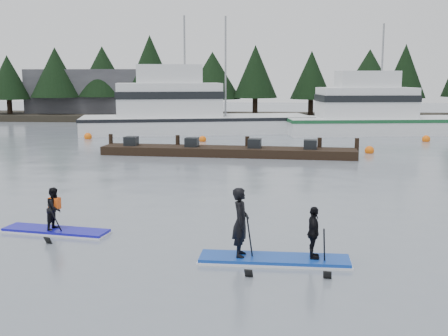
# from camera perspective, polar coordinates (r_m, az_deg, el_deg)

# --- Properties ---
(ground) EXTENTS (160.00, 160.00, 0.00)m
(ground) POSITION_cam_1_polar(r_m,az_deg,el_deg) (14.41, -1.95, -8.21)
(ground) COLOR slate
(ground) RESTS_ON ground
(far_shore) EXTENTS (70.00, 8.00, 0.60)m
(far_shore) POSITION_cam_1_polar(r_m,az_deg,el_deg) (55.81, 3.01, 5.18)
(far_shore) COLOR #2D281E
(far_shore) RESTS_ON ground
(treeline) EXTENTS (60.00, 4.00, 8.00)m
(treeline) POSITION_cam_1_polar(r_m,az_deg,el_deg) (55.84, 3.00, 4.87)
(treeline) COLOR black
(treeline) RESTS_ON ground
(waterfront_building) EXTENTS (18.00, 6.00, 5.00)m
(waterfront_building) POSITION_cam_1_polar(r_m,az_deg,el_deg) (59.74, -10.58, 7.42)
(waterfront_building) COLOR #4C4C51
(waterfront_building) RESTS_ON ground
(fishing_boat_large) EXTENTS (18.10, 8.61, 9.88)m
(fishing_boat_large) POSITION_cam_1_polar(r_m,az_deg,el_deg) (43.60, -3.52, 4.60)
(fishing_boat_large) COLOR white
(fishing_boat_large) RESTS_ON ground
(fishing_boat_medium) EXTENTS (16.20, 6.72, 9.18)m
(fishing_boat_medium) POSITION_cam_1_polar(r_m,az_deg,el_deg) (44.47, 15.91, 4.24)
(fishing_boat_medium) COLOR white
(fishing_boat_medium) RESTS_ON ground
(floating_dock) EXTENTS (14.07, 2.93, 0.47)m
(floating_dock) POSITION_cam_1_polar(r_m,az_deg,el_deg) (30.85, 0.35, 1.69)
(floating_dock) COLOR black
(floating_dock) RESTS_ON ground
(buoy_c) EXTENTS (0.54, 0.54, 0.54)m
(buoy_c) POSITION_cam_1_polar(r_m,az_deg,el_deg) (39.98, 19.83, 2.55)
(buoy_c) COLOR #FF670C
(buoy_c) RESTS_ON ground
(buoy_a) EXTENTS (0.54, 0.54, 0.54)m
(buoy_a) POSITION_cam_1_polar(r_m,az_deg,el_deg) (40.30, -13.65, 2.89)
(buoy_a) COLOR #FF670C
(buoy_a) RESTS_ON ground
(buoy_b) EXTENTS (0.49, 0.49, 0.49)m
(buoy_b) POSITION_cam_1_polar(r_m,az_deg,el_deg) (37.67, -2.18, 2.72)
(buoy_b) COLOR #FF670C
(buoy_b) RESTS_ON ground
(buoy_d) EXTENTS (0.53, 0.53, 0.53)m
(buoy_d) POSITION_cam_1_polar(r_m,az_deg,el_deg) (32.96, 14.54, 1.47)
(buoy_d) COLOR #FF670C
(buoy_d) RESTS_ON ground
(paddleboard_solo) EXTENTS (3.09, 1.30, 1.79)m
(paddleboard_solo) POSITION_cam_1_polar(r_m,az_deg,el_deg) (16.40, -16.77, -4.88)
(paddleboard_solo) COLOR #1512AE
(paddleboard_solo) RESTS_ON ground
(paddleboard_duo) EXTENTS (3.55, 1.15, 2.23)m
(paddleboard_duo) POSITION_cam_1_polar(r_m,az_deg,el_deg) (13.31, 4.88, -7.12)
(paddleboard_duo) COLOR #113CA5
(paddleboard_duo) RESTS_ON ground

